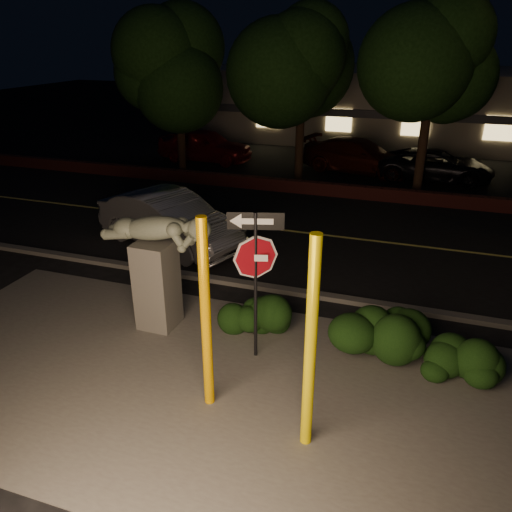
# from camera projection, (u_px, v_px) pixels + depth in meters

# --- Properties ---
(ground) EXTENTS (90.00, 90.00, 0.00)m
(ground) POSITION_uv_depth(u_px,v_px,m) (343.00, 207.00, 18.42)
(ground) COLOR black
(ground) RESTS_ON ground
(patio) EXTENTS (14.00, 6.00, 0.02)m
(patio) POSITION_uv_depth(u_px,v_px,m) (240.00, 392.00, 8.88)
(patio) COLOR #4C4944
(patio) RESTS_ON ground
(road) EXTENTS (80.00, 8.00, 0.01)m
(road) POSITION_uv_depth(u_px,v_px,m) (327.00, 236.00, 15.81)
(road) COLOR black
(road) RESTS_ON ground
(lane_marking) EXTENTS (80.00, 0.12, 0.00)m
(lane_marking) POSITION_uv_depth(u_px,v_px,m) (327.00, 235.00, 15.81)
(lane_marking) COLOR #D2C354
(lane_marking) RESTS_ON road
(curb) EXTENTS (80.00, 0.25, 0.12)m
(curb) POSITION_uv_depth(u_px,v_px,m) (295.00, 292.00, 12.24)
(curb) COLOR #4C4944
(curb) RESTS_ON ground
(brick_wall) EXTENTS (40.00, 0.35, 0.50)m
(brick_wall) POSITION_uv_depth(u_px,v_px,m) (349.00, 191.00, 19.44)
(brick_wall) COLOR #4E1B19
(brick_wall) RESTS_ON ground
(parking_lot) EXTENTS (40.00, 12.00, 0.01)m
(parking_lot) POSITION_uv_depth(u_px,v_px,m) (367.00, 164.00, 24.48)
(parking_lot) COLOR black
(parking_lot) RESTS_ON ground
(building) EXTENTS (22.00, 10.20, 4.00)m
(building) POSITION_uv_depth(u_px,v_px,m) (386.00, 103.00, 30.58)
(building) COLOR gray
(building) RESTS_ON ground
(tree_far_a) EXTENTS (4.60, 4.60, 7.43)m
(tree_far_a) POSITION_uv_depth(u_px,v_px,m) (176.00, 47.00, 21.17)
(tree_far_a) COLOR black
(tree_far_a) RESTS_ON ground
(tree_far_b) EXTENTS (5.20, 5.20, 8.41)m
(tree_far_b) POSITION_uv_depth(u_px,v_px,m) (304.00, 29.00, 19.45)
(tree_far_b) COLOR black
(tree_far_b) RESTS_ON ground
(tree_far_c) EXTENTS (4.80, 4.80, 7.84)m
(tree_far_c) POSITION_uv_depth(u_px,v_px,m) (437.00, 40.00, 17.81)
(tree_far_c) COLOR black
(tree_far_c) RESTS_ON ground
(yellow_pole_left) EXTENTS (0.17, 0.17, 3.41)m
(yellow_pole_left) POSITION_uv_depth(u_px,v_px,m) (206.00, 317.00, 7.97)
(yellow_pole_left) COLOR #EDA800
(yellow_pole_left) RESTS_ON ground
(yellow_pole_right) EXTENTS (0.18, 0.18, 3.50)m
(yellow_pole_right) POSITION_uv_depth(u_px,v_px,m) (310.00, 348.00, 7.11)
(yellow_pole_right) COLOR yellow
(yellow_pole_right) RESTS_ON ground
(signpost) EXTENTS (0.99, 0.30, 3.00)m
(signpost) POSITION_uv_depth(u_px,v_px,m) (256.00, 258.00, 9.04)
(signpost) COLOR black
(signpost) RESTS_ON ground
(sculpture) EXTENTS (2.44, 0.77, 2.61)m
(sculpture) POSITION_uv_depth(u_px,v_px,m) (157.00, 258.00, 10.30)
(sculpture) COLOR #4C4944
(sculpture) RESTS_ON ground
(hedge_center) EXTENTS (1.77, 0.84, 0.92)m
(hedge_center) POSITION_uv_depth(u_px,v_px,m) (253.00, 311.00, 10.61)
(hedge_center) COLOR black
(hedge_center) RESTS_ON ground
(hedge_right) EXTENTS (2.05, 1.34, 1.24)m
(hedge_right) POSITION_uv_depth(u_px,v_px,m) (379.00, 327.00, 9.72)
(hedge_right) COLOR black
(hedge_right) RESTS_ON ground
(hedge_far_right) EXTENTS (1.39, 0.94, 0.92)m
(hedge_far_right) POSITION_uv_depth(u_px,v_px,m) (462.00, 357.00, 9.09)
(hedge_far_right) COLOR black
(hedge_far_right) RESTS_ON ground
(silver_sedan) EXTENTS (5.14, 3.26, 1.60)m
(silver_sedan) POSITION_uv_depth(u_px,v_px,m) (170.00, 220.00, 14.79)
(silver_sedan) COLOR silver
(silver_sedan) RESTS_ON ground
(parked_car_red) EXTENTS (4.80, 2.15, 1.60)m
(parked_car_red) POSITION_uv_depth(u_px,v_px,m) (205.00, 145.00, 24.83)
(parked_car_red) COLOR maroon
(parked_car_red) RESTS_ON ground
(parked_car_darkred) EXTENTS (5.54, 3.22, 1.51)m
(parked_car_darkred) POSITION_uv_depth(u_px,v_px,m) (358.00, 156.00, 22.82)
(parked_car_darkred) COLOR #3E1109
(parked_car_darkred) RESTS_ON ground
(parked_car_dark) EXTENTS (4.83, 2.27, 1.33)m
(parked_car_dark) POSITION_uv_depth(u_px,v_px,m) (435.00, 165.00, 21.55)
(parked_car_dark) COLOR black
(parked_car_dark) RESTS_ON ground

